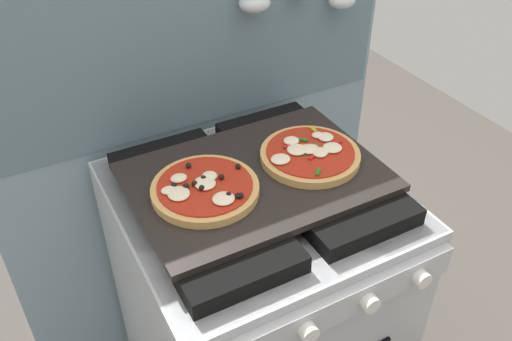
% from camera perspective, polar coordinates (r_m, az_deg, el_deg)
% --- Properties ---
extents(kitchen_backsplash, '(1.10, 0.09, 1.55)m').
position_cam_1_polar(kitchen_backsplash, '(1.50, -5.98, 2.53)').
color(kitchen_backsplash, '#7A939E').
rests_on(kitchen_backsplash, ground_plane).
extents(stove, '(0.60, 0.64, 0.90)m').
position_cam_1_polar(stove, '(1.51, 0.03, -14.69)').
color(stove, '#B7BABF').
rests_on(stove, ground_plane).
extents(baking_tray, '(0.54, 0.38, 0.02)m').
position_cam_1_polar(baking_tray, '(1.18, 0.00, -0.70)').
color(baking_tray, black).
rests_on(baking_tray, stove).
extents(pizza_left, '(0.22, 0.22, 0.03)m').
position_cam_1_polar(pizza_left, '(1.13, -5.41, -1.90)').
color(pizza_left, tan).
rests_on(pizza_left, baking_tray).
extents(pizza_right, '(0.22, 0.22, 0.03)m').
position_cam_1_polar(pizza_right, '(1.23, 5.68, 1.73)').
color(pizza_right, tan).
rests_on(pizza_right, baking_tray).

